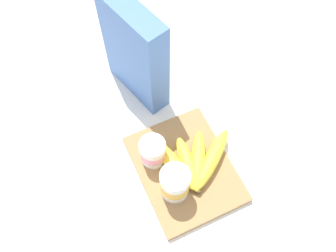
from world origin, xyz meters
TOP-DOWN VIEW (x-y plane):
  - ground_plane at (0.00, 0.00)m, footprint 2.40×2.40m
  - cutting_board at (0.00, 0.00)m, footprint 0.29×0.23m
  - cereal_box at (0.29, 0.01)m, footprint 0.21×0.11m
  - yogurt_cup_front at (-0.04, 0.05)m, footprint 0.07×0.07m
  - yogurt_cup_back at (0.06, 0.06)m, footprint 0.07×0.07m
  - banana_bunch at (0.00, -0.02)m, footprint 0.20×0.22m

SIDE VIEW (x-z plane):
  - ground_plane at x=0.00m, z-range 0.00..0.00m
  - cutting_board at x=0.00m, z-range 0.00..0.02m
  - banana_bunch at x=0.00m, z-range 0.02..0.05m
  - yogurt_cup_back at x=0.06m, z-range 0.02..0.10m
  - yogurt_cup_front at x=-0.04m, z-range 0.02..0.11m
  - cereal_box at x=0.29m, z-range 0.00..0.30m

